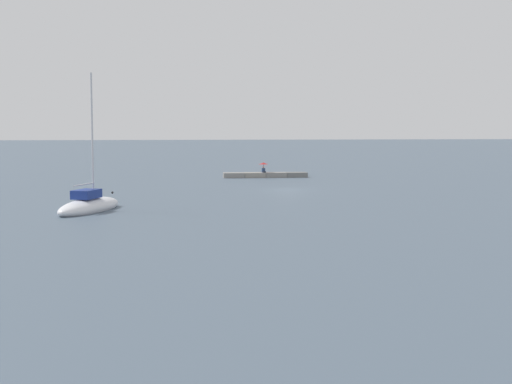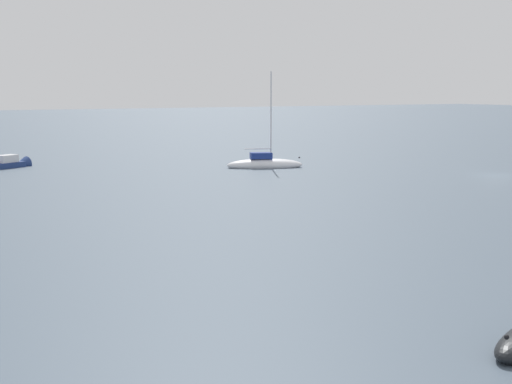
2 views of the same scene
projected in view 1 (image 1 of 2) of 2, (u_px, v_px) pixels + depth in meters
The scene contains 5 objects.
ground_plane at pixel (288, 190), 71.41m from camera, with size 500.00×500.00×0.00m, color #475666.
seawall_pier at pixel (265, 175), 88.73m from camera, with size 10.13×1.80×0.60m.
person_seated_blue_left at pixel (264, 170), 88.52m from camera, with size 0.48×0.66×0.73m.
umbrella_open_red at pixel (263, 163), 88.52m from camera, with size 1.14×1.14×1.25m.
sailboat_white_mid at pixel (89, 206), 53.78m from camera, with size 5.20×8.38×10.52m.
Camera 1 is at (11.13, 70.32, 6.28)m, focal length 51.58 mm.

